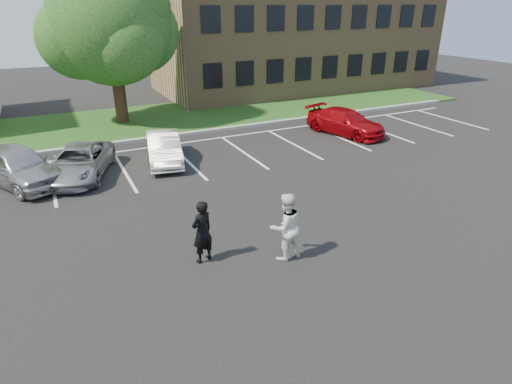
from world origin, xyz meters
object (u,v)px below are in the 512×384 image
man_white_shirt (286,227)px  man_black_suit (202,232)px  office_building (295,35)px  car_red_compact (346,122)px  car_silver_minivan (79,162)px  car_white_sedan (164,148)px  car_silver_west (18,166)px  tree (112,27)px

man_white_shirt → man_black_suit: bearing=-25.7°
office_building → car_red_compact: size_ratio=4.91×
car_silver_minivan → car_white_sedan: size_ratio=1.13×
office_building → car_silver_minivan: (-18.48, -13.85, -3.54)m
office_building → man_white_shirt: size_ratio=11.50×
car_white_sedan → man_white_shirt: bearing=-73.3°
office_building → car_red_compact: bearing=-110.0°
car_silver_west → office_building: bearing=5.5°
tree → man_white_shirt: tree is taller
office_building → man_white_shirt: office_building is taller
man_black_suit → office_building: bearing=-146.4°
tree → man_black_suit: tree is taller
tree → man_black_suit: size_ratio=4.87×
car_silver_minivan → car_red_compact: car_red_compact is taller
office_building → car_silver_minivan: office_building is taller
car_red_compact → man_white_shirt: bearing=-150.7°
office_building → tree: tree is taller
car_silver_minivan → car_red_compact: (13.53, 0.23, 0.04)m
tree → car_white_sedan: (0.31, -7.94, -4.70)m
man_white_shirt → car_red_compact: size_ratio=0.43×
car_silver_west → car_silver_minivan: bearing=-31.9°
car_silver_west → car_red_compact: car_silver_west is taller
office_building → car_silver_west: 25.04m
car_silver_west → car_silver_minivan: 2.21m
man_black_suit → car_silver_west: man_black_suit is taller
tree → car_silver_minivan: size_ratio=1.97×
office_building → man_white_shirt: bearing=-121.5°
man_white_shirt → car_red_compact: bearing=-137.7°
man_white_shirt → car_white_sedan: (-0.89, 9.19, -0.32)m
man_white_shirt → car_white_sedan: man_white_shirt is taller
man_white_shirt → tree: bearing=-89.3°
man_black_suit → man_white_shirt: man_white_shirt is taller
car_white_sedan → car_red_compact: bearing=11.6°
car_white_sedan → man_black_suit: bearing=-87.0°
man_black_suit → car_white_sedan: size_ratio=0.46×
office_building → man_black_suit: 27.49m
car_red_compact → office_building: bearing=53.8°
tree → car_white_sedan: tree is taller
man_black_suit → car_silver_west: (-4.55, 8.33, -0.13)m
office_building → man_white_shirt: (-14.04, -22.89, -3.18)m
man_black_suit → car_red_compact: bearing=-163.2°
car_silver_west → car_silver_minivan: (2.20, -0.15, -0.15)m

